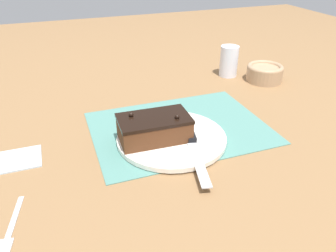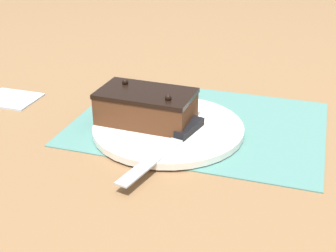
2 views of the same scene
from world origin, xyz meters
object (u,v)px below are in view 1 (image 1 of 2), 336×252
(small_bowl, at_px, (265,72))
(chocolate_cake, at_px, (154,128))
(drinking_glass, at_px, (229,61))
(cake_plate, at_px, (172,138))
(dessert_fork, at_px, (10,231))
(serving_knife, at_px, (192,143))

(small_bowl, bearing_deg, chocolate_cake, -152.08)
(drinking_glass, bearing_deg, cake_plate, -134.98)
(chocolate_cake, relative_size, drinking_glass, 1.59)
(drinking_glass, height_order, small_bowl, drinking_glass)
(cake_plate, distance_m, dessert_fork, 0.41)
(cake_plate, bearing_deg, drinking_glass, 45.02)
(cake_plate, xyz_separation_m, drinking_glass, (0.36, 0.36, 0.04))
(drinking_glass, relative_size, small_bowl, 0.88)
(cake_plate, bearing_deg, serving_knife, -58.87)
(cake_plate, relative_size, serving_knife, 1.14)
(chocolate_cake, xyz_separation_m, small_bowl, (0.50, 0.26, -0.01))
(chocolate_cake, relative_size, small_bowl, 1.39)
(cake_plate, xyz_separation_m, chocolate_cake, (-0.04, 0.00, 0.04))
(serving_knife, xyz_separation_m, drinking_glass, (0.32, 0.41, 0.03))
(chocolate_cake, relative_size, dessert_fork, 1.16)
(dessert_fork, bearing_deg, drinking_glass, -132.46)
(cake_plate, relative_size, chocolate_cake, 1.56)
(small_bowl, relative_size, dessert_fork, 0.83)
(drinking_glass, xyz_separation_m, small_bowl, (0.10, -0.09, -0.02))
(cake_plate, height_order, small_bowl, small_bowl)
(serving_knife, bearing_deg, small_bowl, -129.87)
(chocolate_cake, height_order, dessert_fork, chocolate_cake)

